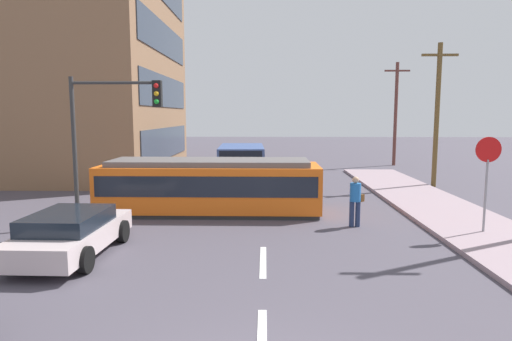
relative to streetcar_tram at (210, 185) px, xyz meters
The scene contains 13 objects.
ground_plane 2.78m from the streetcar_tram, 38.41° to the right, with size 120.00×120.00×0.00m, color #4D4853.
lane_stripe_2 6.04m from the streetcar_tram, 70.17° to the right, with size 0.16×2.40×0.01m, color silver.
lane_stripe_3 6.42m from the streetcar_tram, 71.39° to the left, with size 0.16×2.40×0.01m, color silver.
lane_stripe_4 12.21m from the streetcar_tram, 80.44° to the left, with size 0.16×2.40×0.01m, color silver.
corner_building 18.91m from the streetcar_tram, 136.49° to the left, with size 16.13×14.04×19.20m.
streetcar_tram is the anchor object (origin of this frame).
city_bus 9.14m from the streetcar_tram, 85.62° to the left, with size 2.70×5.23×1.89m.
pedestrian_crossing 5.43m from the streetcar_tram, 21.89° to the right, with size 0.51×0.36×1.67m.
parked_sedan_mid 6.06m from the streetcar_tram, 119.61° to the right, with size 2.08×4.26×1.19m.
stop_sign 9.32m from the streetcar_tram, 19.39° to the right, with size 0.76×0.07×2.88m.
traffic_light_mast 4.36m from the streetcar_tram, 144.82° to the right, with size 2.98×0.33×4.89m.
utility_pole_mid 12.75m from the streetcar_tram, 30.34° to the left, with size 1.80×0.24×7.23m.
utility_pole_far 19.99m from the streetcar_tram, 54.38° to the left, with size 1.80×0.24×7.42m.
Camera 1 is at (0.04, -4.72, 3.66)m, focal length 30.95 mm.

